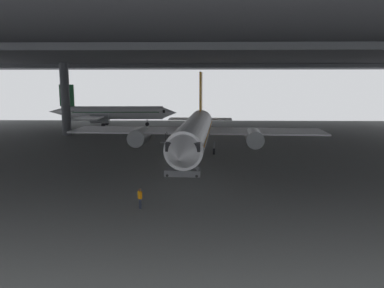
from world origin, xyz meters
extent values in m
plane|color=slate|center=(0.00, 0.00, 0.00)|extent=(110.00, 110.00, 0.00)
cylinder|color=#4C4F54|center=(-23.97, 25.27, 6.90)|extent=(1.68, 1.68, 13.79)
cube|color=#38383D|center=(0.00, 13.75, 14.39)|extent=(121.00, 99.00, 1.20)
cube|color=#4C4F54|center=(0.00, -11.00, 13.39)|extent=(115.50, 0.50, 0.70)
cube|color=#4C4F54|center=(0.00, 30.25, 13.39)|extent=(115.50, 0.50, 0.70)
cylinder|color=white|center=(1.13, 3.16, 3.54)|extent=(5.59, 29.05, 3.87)
cone|color=white|center=(0.17, -12.99, 3.54)|extent=(4.07, 4.87, 3.80)
cube|color=black|center=(0.32, -10.55, 4.02)|extent=(3.45, 2.90, 0.85)
cone|color=white|center=(2.10, 19.31, 3.92)|extent=(3.66, 6.38, 3.29)
cube|color=orange|center=(1.95, 16.87, 8.64)|extent=(0.49, 4.23, 6.34)
cube|color=white|center=(4.60, 15.65, 4.12)|extent=(5.11, 3.46, 0.16)
cube|color=white|center=(-0.82, 15.97, 4.12)|extent=(5.11, 3.46, 0.16)
cube|color=white|center=(11.43, 7.23, 3.15)|extent=(16.59, 7.99, 0.24)
cylinder|color=#9EA3A8|center=(9.36, 5.24, 2.47)|extent=(2.70, 5.17, 2.40)
cube|color=white|center=(-8.60, 8.42, 3.15)|extent=(16.59, 7.99, 0.24)
cylinder|color=#9EA3A8|center=(-6.79, 6.21, 2.47)|extent=(2.70, 5.17, 2.40)
cube|color=orange|center=(1.13, 3.16, 3.83)|extent=(5.54, 26.94, 0.16)
cylinder|color=#9EA3A8|center=(0.56, -6.50, 1.25)|extent=(0.20, 0.20, 1.15)
cylinder|color=black|center=(0.56, -6.50, 0.45)|extent=(0.35, 0.92, 0.90)
cylinder|color=#9EA3A8|center=(3.83, 5.82, 1.25)|extent=(0.20, 0.20, 1.15)
cylinder|color=black|center=(3.83, 5.82, 0.45)|extent=(0.35, 0.92, 0.90)
cylinder|color=#9EA3A8|center=(-1.23, 6.12, 1.25)|extent=(0.20, 0.20, 1.15)
cylinder|color=black|center=(-1.23, 6.12, 0.45)|extent=(0.35, 0.92, 0.90)
cube|color=slate|center=(-0.02, -6.65, 0.35)|extent=(3.98, 1.73, 0.70)
cube|color=slate|center=(-0.02, -6.65, 2.21)|extent=(3.69, 1.51, 3.12)
cube|color=slate|center=(-1.79, -6.54, 3.73)|extent=(1.18, 1.36, 0.12)
cylinder|color=black|center=(-1.82, -7.14, 4.23)|extent=(0.06, 0.06, 1.00)
cylinder|color=black|center=(-1.75, -5.94, 4.23)|extent=(0.06, 0.06, 1.00)
cylinder|color=black|center=(-1.65, -7.25, 0.15)|extent=(0.31, 0.14, 0.30)
cylinder|color=black|center=(-1.57, -5.85, 0.15)|extent=(0.31, 0.14, 0.30)
cylinder|color=black|center=(1.53, -7.44, 0.15)|extent=(0.31, 0.14, 0.30)
cylinder|color=black|center=(1.62, -6.04, 0.15)|extent=(0.31, 0.14, 0.30)
cylinder|color=#232838|center=(-2.97, -17.68, 0.42)|extent=(0.14, 0.14, 0.85)
cylinder|color=#232838|center=(-2.86, -17.83, 0.42)|extent=(0.14, 0.14, 0.85)
cube|color=orange|center=(-2.92, -17.75, 1.14)|extent=(0.39, 0.42, 0.60)
cylinder|color=orange|center=(-3.06, -17.57, 1.17)|extent=(0.09, 0.09, 0.57)
cylinder|color=orange|center=(-2.78, -17.94, 1.17)|extent=(0.09, 0.09, 0.57)
sphere|color=brown|center=(-2.92, -17.75, 1.57)|extent=(0.23, 0.23, 0.23)
cylinder|color=#232838|center=(-0.17, -4.20, 0.42)|extent=(0.14, 0.14, 0.85)
cylinder|color=#232838|center=(-0.02, -4.29, 0.42)|extent=(0.14, 0.14, 0.85)
cube|color=orange|center=(-0.10, -4.25, 1.14)|extent=(0.42, 0.37, 0.60)
cylinder|color=orange|center=(-0.30, -4.13, 1.17)|extent=(0.09, 0.09, 0.57)
cylinder|color=orange|center=(0.10, -4.36, 1.17)|extent=(0.09, 0.09, 0.57)
sphere|color=brown|center=(-0.10, -4.25, 1.57)|extent=(0.23, 0.23, 0.23)
cylinder|color=white|center=(-18.31, 41.25, 3.13)|extent=(22.91, 4.08, 3.06)
cone|color=white|center=(-5.54, 41.82, 3.13)|extent=(3.80, 3.16, 3.00)
cube|color=black|center=(-7.47, 41.73, 3.51)|extent=(2.26, 2.69, 0.67)
cone|color=white|center=(-31.07, 40.67, 3.44)|extent=(5.01, 2.82, 2.60)
cube|color=#19592D|center=(-29.14, 40.76, 7.16)|extent=(3.34, 0.39, 5.00)
cube|color=white|center=(-28.40, 42.94, 3.59)|extent=(2.67, 4.00, 0.16)
cube|color=white|center=(-28.21, 38.66, 3.59)|extent=(2.67, 4.00, 0.16)
cube|color=white|center=(-22.35, 49.00, 2.82)|extent=(6.13, 13.03, 0.24)
cylinder|color=#9EA3A8|center=(-20.62, 47.54, 2.29)|extent=(4.06, 2.07, 1.90)
cube|color=white|center=(-21.64, 33.16, 2.82)|extent=(6.13, 13.03, 0.24)
cylinder|color=#9EA3A8|center=(-20.05, 34.77, 2.29)|extent=(4.06, 2.07, 1.90)
cube|color=#19592D|center=(-18.31, 41.25, 3.36)|extent=(21.25, 4.06, 0.16)
cylinder|color=#9EA3A8|center=(-10.67, 41.59, 1.25)|extent=(0.20, 0.20, 1.15)
cylinder|color=black|center=(-10.67, 41.59, 0.45)|extent=(0.91, 0.34, 0.90)
cylinder|color=#9EA3A8|center=(-20.63, 43.27, 1.25)|extent=(0.20, 0.20, 1.15)
cylinder|color=black|center=(-20.63, 43.27, 0.45)|extent=(0.91, 0.34, 0.90)
cylinder|color=#9EA3A8|center=(-20.43, 39.02, 1.25)|extent=(0.20, 0.20, 1.15)
cylinder|color=black|center=(-20.43, 39.02, 0.45)|extent=(0.91, 0.34, 0.90)
camera|label=1|loc=(1.95, -47.01, 10.02)|focal=35.48mm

